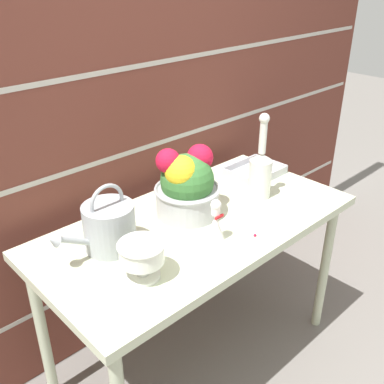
# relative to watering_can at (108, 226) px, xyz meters

# --- Properties ---
(ground_plane) EXTENTS (12.00, 12.00, 0.00)m
(ground_plane) POSITION_rel_watering_can_xyz_m (0.36, -0.09, -0.83)
(ground_plane) COLOR slate
(brick_wall) EXTENTS (3.60, 0.08, 2.20)m
(brick_wall) POSITION_rel_watering_can_xyz_m (0.36, 0.36, 0.27)
(brick_wall) COLOR brown
(brick_wall) RESTS_ON ground_plane
(patio_table) EXTENTS (1.31, 0.66, 0.74)m
(patio_table) POSITION_rel_watering_can_xyz_m (0.36, -0.09, -0.16)
(patio_table) COLOR beige
(patio_table) RESTS_ON ground_plane
(watering_can) EXTENTS (0.33, 0.19, 0.25)m
(watering_can) POSITION_rel_watering_can_xyz_m (0.00, 0.00, 0.00)
(watering_can) COLOR #9EA3A8
(watering_can) RESTS_ON patio_table
(crystal_pedestal_bowl) EXTENTS (0.16, 0.16, 0.13)m
(crystal_pedestal_bowl) POSITION_rel_watering_can_xyz_m (-0.02, -0.22, -0.00)
(crystal_pedestal_bowl) COLOR silver
(crystal_pedestal_bowl) RESTS_ON patio_table
(flower_planter) EXTENTS (0.27, 0.27, 0.29)m
(flower_planter) POSITION_rel_watering_can_xyz_m (0.37, -0.01, 0.04)
(flower_planter) COLOR #ADADB2
(flower_planter) RESTS_ON patio_table
(glass_decanter) EXTENTS (0.10, 0.10, 0.38)m
(glass_decanter) POSITION_rel_watering_can_xyz_m (0.70, -0.12, 0.03)
(glass_decanter) COLOR silver
(glass_decanter) RESTS_ON patio_table
(figurine_vase) EXTENTS (0.07, 0.07, 0.17)m
(figurine_vase) POSITION_rel_watering_can_xyz_m (0.31, -0.23, -0.02)
(figurine_vase) COLOR white
(figurine_vase) RESTS_ON patio_table
(wire_tray) EXTENTS (0.26, 0.20, 0.04)m
(wire_tray) POSITION_rel_watering_can_xyz_m (0.86, 0.04, -0.08)
(wire_tray) COLOR #B7B7BC
(wire_tray) RESTS_ON patio_table
(fallen_petal) EXTENTS (0.01, 0.01, 0.01)m
(fallen_petal) POSITION_rel_watering_can_xyz_m (0.44, -0.31, -0.09)
(fallen_petal) COLOR red
(fallen_petal) RESTS_ON patio_table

